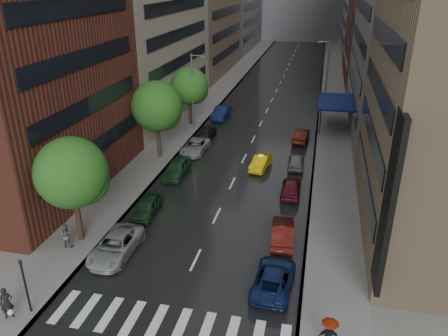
{
  "coord_description": "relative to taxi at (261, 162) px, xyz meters",
  "views": [
    {
      "loc": [
        7.18,
        -19.15,
        17.4
      ],
      "look_at": [
        0.0,
        12.6,
        3.0
      ],
      "focal_mm": 35.0,
      "sensor_mm": 36.0,
      "label": 1
    }
  ],
  "objects": [
    {
      "name": "street_lamp_left",
      "position": [
        -9.74,
        10.1,
        4.24
      ],
      "size": [
        1.74,
        0.22,
        9.0
      ],
      "color": "gray",
      "rests_on": "sidewalk_left"
    },
    {
      "name": "parked_cars_right",
      "position": [
        3.38,
        -6.61,
        0.05
      ],
      "size": [
        2.52,
        30.98,
        1.45
      ],
      "color": "#0F1C46",
      "rests_on": "ground"
    },
    {
      "name": "ped_bag_walker",
      "position": [
        -10.48,
        -23.43,
        0.42
      ],
      "size": [
        0.82,
        0.77,
        1.89
      ],
      "color": "black",
      "rests_on": "sidewalk_left"
    },
    {
      "name": "tree_near",
      "position": [
        -10.62,
        -15.47,
        4.67
      ],
      "size": [
        4.88,
        4.88,
        7.79
      ],
      "color": "#382619",
      "rests_on": "ground"
    },
    {
      "name": "tree_mid",
      "position": [
        -10.62,
        0.45,
        4.85
      ],
      "size": [
        5.04,
        5.04,
        8.04
      ],
      "color": "#382619",
      "rests_on": "ground"
    },
    {
      "name": "tree_far",
      "position": [
        -10.62,
        11.57,
        4.34
      ],
      "size": [
        4.58,
        4.58,
        7.3
      ],
      "color": "#382619",
      "rests_on": "ground"
    },
    {
      "name": "street_lamp_right",
      "position": [
        5.7,
        25.1,
        4.24
      ],
      "size": [
        1.74,
        0.22,
        9.0
      ],
      "color": "gray",
      "rests_on": "sidewalk_right"
    },
    {
      "name": "awning",
      "position": [
        6.96,
        15.1,
        2.48
      ],
      "size": [
        4.0,
        8.0,
        3.12
      ],
      "color": "navy",
      "rests_on": "sidewalk_right"
    },
    {
      "name": "ped_red_umbrella",
      "position": [
        6.61,
        -22.02,
        0.68
      ],
      "size": [
        1.03,
        0.82,
        2.01
      ],
      "color": "black",
      "rests_on": "sidewalk_right"
    },
    {
      "name": "ped_black_umbrella",
      "position": [
        -11.07,
        -16.57,
        0.73
      ],
      "size": [
        0.96,
        0.98,
        2.09
      ],
      "color": "#515156",
      "rests_on": "sidewalk_left"
    },
    {
      "name": "taxi",
      "position": [
        0.0,
        0.0,
        0.0
      ],
      "size": [
        1.89,
        4.09,
        1.3
      ],
      "primitive_type": "imported",
      "rotation": [
        0.0,
        0.0,
        -0.14
      ],
      "color": "yellow",
      "rests_on": "ground"
    },
    {
      "name": "crosswalk",
      "position": [
        -1.82,
        -21.9,
        -0.64
      ],
      "size": [
        13.15,
        2.8,
        0.01
      ],
      "color": "silver",
      "rests_on": "ground"
    },
    {
      "name": "sidewalk_right",
      "position": [
        6.98,
        30.1,
        -0.57
      ],
      "size": [
        4.0,
        140.0,
        0.15
      ],
      "primitive_type": "cube",
      "color": "gray",
      "rests_on": "ground"
    },
    {
      "name": "traffic_light",
      "position": [
        -9.62,
        -22.78,
        1.58
      ],
      "size": [
        0.18,
        0.15,
        3.45
      ],
      "color": "black",
      "rests_on": "sidewalk_left"
    },
    {
      "name": "sidewalk_left",
      "position": [
        -11.02,
        30.1,
        -0.57
      ],
      "size": [
        4.0,
        140.0,
        0.15
      ],
      "primitive_type": "cube",
      "color": "gray",
      "rests_on": "ground"
    },
    {
      "name": "ground",
      "position": [
        -2.02,
        -19.9,
        -0.65
      ],
      "size": [
        220.0,
        220.0,
        0.0
      ],
      "primitive_type": "plane",
      "color": "gray",
      "rests_on": "ground"
    },
    {
      "name": "road",
      "position": [
        -2.02,
        30.1,
        -0.64
      ],
      "size": [
        14.0,
        140.0,
        0.01
      ],
      "primitive_type": "cube",
      "color": "black",
      "rests_on": "ground"
    },
    {
      "name": "parked_cars_left",
      "position": [
        -7.42,
        -1.65,
        0.09
      ],
      "size": [
        2.44,
        36.57,
        1.59
      ],
      "color": "gray",
      "rests_on": "ground"
    }
  ]
}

